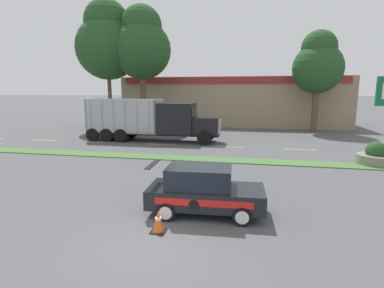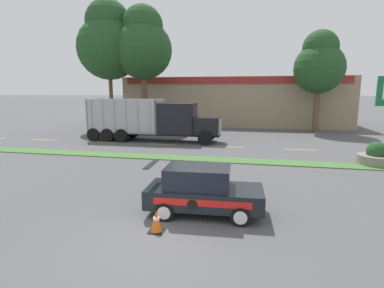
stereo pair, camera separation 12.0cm
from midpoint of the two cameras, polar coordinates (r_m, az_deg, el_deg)
ground_plane at (r=8.99m, az=-8.18°, el=-18.43°), size 600.00×600.00×0.00m
grass_verge at (r=18.95m, az=2.88°, el=-2.93°), size 120.00×1.44×0.06m
centre_line_1 at (r=29.59m, az=-26.44°, el=0.66°), size 2.40×0.14×0.01m
centre_line_2 at (r=26.62m, az=-17.22°, el=0.34°), size 2.40×0.14×0.01m
centre_line_3 at (r=24.50m, az=-6.07°, el=-0.07°), size 2.40×0.14×0.01m
centre_line_4 at (r=23.46m, az=6.61°, el=-0.53°), size 2.40×0.14×0.01m
centre_line_5 at (r=23.64m, az=19.77°, el=-0.98°), size 2.40×0.14×0.01m
centre_line_6 at (r=25.01m, az=32.10°, el=-1.36°), size 2.40×0.14×0.01m
dump_truck_lead at (r=25.81m, az=-5.57°, el=4.28°), size 11.51×2.69×3.66m
rally_car at (r=10.61m, az=1.91°, el=-8.74°), size 4.11×2.04×1.73m
stone_planter at (r=20.64m, az=31.42°, el=-2.05°), size 2.06×2.06×1.38m
traffic_cone at (r=9.53m, az=-6.82°, el=-14.40°), size 0.46×0.46×0.69m
store_building_backdrop at (r=41.51m, az=7.90°, el=8.14°), size 27.24×12.10×5.97m
tree_behind_left at (r=34.13m, az=22.78°, el=13.91°), size 5.08×5.08×10.39m
tree_behind_centre at (r=34.44m, az=-9.64°, el=18.23°), size 6.26×6.26×13.37m
tree_behind_right at (r=36.00m, az=-15.92°, el=18.25°), size 6.90×6.90×14.15m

